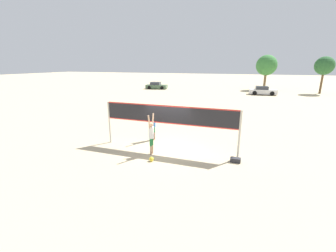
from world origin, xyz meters
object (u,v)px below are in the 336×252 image
object	(u,v)px
gear_bag	(235,160)
parked_car_near	(156,86)
player_blocker	(153,123)
volleyball	(151,159)
parked_car_mid	(263,91)
tree_right_cluster	(267,65)
player_spiker	(151,133)
volleyball_net	(168,118)
tree_left_cluster	(324,66)

from	to	relation	value
gear_bag	parked_car_near	size ratio (longest dim) A/B	0.12
player_blocker	volleyball	bearing A→B (deg)	21.48
parked_car_near	parked_car_mid	bearing A→B (deg)	-14.05
tree_right_cluster	player_spiker	bearing A→B (deg)	-101.50
player_blocker	gear_bag	world-z (taller)	player_blocker
player_spiker	gear_bag	xyz separation A→B (m)	(4.32, 0.46, -1.05)
parked_car_mid	tree_right_cluster	world-z (taller)	tree_right_cluster
gear_bag	tree_right_cluster	size ratio (longest dim) A/B	0.08
player_spiker	tree_right_cluster	distance (m)	36.30
player_blocker	parked_car_near	bearing A→B (deg)	-157.72
volleyball_net	tree_right_cluster	xyz separation A→B (m)	(6.59, 34.56, 2.55)
gear_bag	tree_right_cluster	world-z (taller)	tree_right_cluster
player_spiker	volleyball	xyz separation A→B (m)	(0.36, -0.85, -1.05)
gear_bag	tree_left_cluster	world-z (taller)	tree_left_cluster
tree_left_cluster	gear_bag	bearing A→B (deg)	-109.21
tree_left_cluster	volleyball	bearing A→B (deg)	-114.39
volleyball_net	player_spiker	world-z (taller)	volleyball_net
volleyball_net	tree_left_cluster	distance (m)	35.02
gear_bag	tree_right_cluster	xyz separation A→B (m)	(2.90, 34.97, 4.29)
volleyball_net	player_blocker	xyz separation A→B (m)	(-1.45, 1.31, -0.71)
player_blocker	volleyball	size ratio (longest dim) A/B	9.45
player_blocker	gear_bag	distance (m)	5.53
player_blocker	parked_car_mid	world-z (taller)	player_blocker
volleyball_net	player_spiker	bearing A→B (deg)	-125.32
parked_car_near	volleyball	bearing A→B (deg)	-75.53
volleyball	tree_right_cluster	size ratio (longest dim) A/B	0.04
player_blocker	tree_left_cluster	xyz separation A→B (m)	(16.31, 30.30, 3.22)
parked_car_mid	parked_car_near	bearing A→B (deg)	170.44
parked_car_near	tree_right_cluster	xyz separation A→B (m)	(19.49, 5.32, 3.81)
parked_car_near	tree_right_cluster	size ratio (longest dim) A/B	0.68
parked_car_mid	tree_right_cluster	size ratio (longest dim) A/B	0.66
parked_car_near	parked_car_mid	xyz separation A→B (m)	(18.92, -2.09, 0.01)
parked_car_mid	tree_right_cluster	bearing A→B (deg)	82.37
player_spiker	parked_car_near	size ratio (longest dim) A/B	0.52
player_blocker	volleyball	distance (m)	3.42
gear_bag	parked_car_mid	xyz separation A→B (m)	(2.33, 27.56, 0.48)
tree_right_cluster	player_blocker	bearing A→B (deg)	-103.60
player_spiker	volleyball	distance (m)	1.40
player_spiker	parked_car_mid	xyz separation A→B (m)	(6.64, 28.02, -0.57)
gear_bag	tree_left_cluster	bearing A→B (deg)	70.79
player_blocker	tree_left_cluster	world-z (taller)	tree_left_cluster
parked_car_near	volleyball_net	bearing A→B (deg)	-73.93
player_spiker	tree_right_cluster	xyz separation A→B (m)	(7.21, 35.43, 3.24)
tree_right_cluster	parked_car_mid	bearing A→B (deg)	-94.38
volleyball_net	volleyball	size ratio (longest dim) A/B	33.32
player_spiker	gear_bag	world-z (taller)	player_spiker
parked_car_mid	tree_left_cluster	size ratio (longest dim) A/B	0.71
player_spiker	tree_left_cluster	xyz separation A→B (m)	(15.48, 32.49, 3.20)
volleyball_net	parked_car_near	world-z (taller)	volleyball_net
parked_car_near	tree_left_cluster	size ratio (longest dim) A/B	0.73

